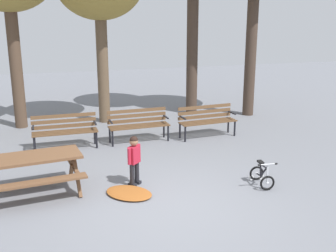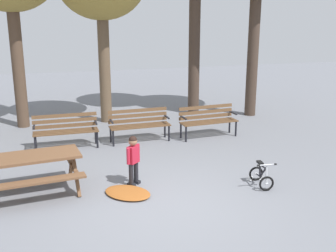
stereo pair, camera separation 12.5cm
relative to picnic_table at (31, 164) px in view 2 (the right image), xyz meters
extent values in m
plane|color=slate|center=(2.26, -1.22, -0.59)|extent=(36.00, 36.00, 0.00)
cube|color=brown|center=(0.00, 0.00, 0.15)|extent=(1.87, 0.95, 0.05)
cube|color=brown|center=(0.06, -0.55, -0.14)|extent=(1.82, 0.44, 0.04)
cube|color=brown|center=(-0.06, 0.55, -0.14)|extent=(1.82, 0.44, 0.04)
cube|color=brown|center=(0.80, -0.16, -0.24)|extent=(0.12, 0.57, 0.76)
cube|color=brown|center=(0.75, 0.33, -0.24)|extent=(0.12, 0.57, 0.76)
cube|color=brown|center=(0.78, 0.09, -0.17)|extent=(0.20, 1.10, 0.04)
cube|color=brown|center=(0.77, 2.77, -0.15)|extent=(1.60, 0.07, 0.03)
cube|color=brown|center=(0.77, 2.65, -0.15)|extent=(1.60, 0.07, 0.03)
cube|color=brown|center=(0.77, 2.53, -0.15)|extent=(1.60, 0.07, 0.03)
cube|color=brown|center=(0.77, 2.41, -0.15)|extent=(1.60, 0.07, 0.03)
cube|color=brown|center=(0.77, 2.81, -0.05)|extent=(1.60, 0.04, 0.09)
cube|color=brown|center=(0.77, 2.81, 0.08)|extent=(1.60, 0.04, 0.09)
cube|color=brown|center=(0.77, 2.81, 0.21)|extent=(1.60, 0.04, 0.09)
cylinder|color=black|center=(1.52, 2.43, -0.37)|extent=(0.05, 0.05, 0.44)
cylinder|color=black|center=(1.52, 2.79, -0.37)|extent=(0.05, 0.05, 0.44)
cube|color=black|center=(1.52, 2.61, 0.03)|extent=(0.04, 0.40, 0.03)
cylinder|color=black|center=(0.02, 2.43, -0.37)|extent=(0.05, 0.05, 0.44)
cylinder|color=black|center=(0.02, 2.79, -0.37)|extent=(0.05, 0.05, 0.44)
cube|color=black|center=(0.02, 2.61, 0.03)|extent=(0.04, 0.40, 0.03)
cube|color=brown|center=(2.67, 2.79, -0.15)|extent=(1.60, 0.11, 0.03)
cube|color=brown|center=(2.67, 2.67, -0.15)|extent=(1.60, 0.11, 0.03)
cube|color=brown|center=(2.67, 2.55, -0.15)|extent=(1.60, 0.11, 0.03)
cube|color=brown|center=(2.68, 2.43, -0.15)|extent=(1.60, 0.11, 0.03)
cube|color=brown|center=(2.67, 2.83, -0.05)|extent=(1.60, 0.09, 0.09)
cube|color=brown|center=(2.67, 2.83, 0.08)|extent=(1.60, 0.09, 0.09)
cube|color=brown|center=(2.67, 2.83, 0.21)|extent=(1.60, 0.09, 0.09)
cylinder|color=black|center=(3.43, 2.47, -0.37)|extent=(0.05, 0.05, 0.44)
cylinder|color=black|center=(3.42, 2.83, -0.37)|extent=(0.05, 0.05, 0.44)
cube|color=black|center=(3.42, 2.65, 0.03)|extent=(0.05, 0.40, 0.03)
cylinder|color=black|center=(1.93, 2.43, -0.37)|extent=(0.05, 0.05, 0.44)
cylinder|color=black|center=(1.92, 2.79, -0.37)|extent=(0.05, 0.05, 0.44)
cube|color=black|center=(1.92, 2.61, 0.03)|extent=(0.05, 0.40, 0.03)
cube|color=brown|center=(4.56, 2.65, -0.15)|extent=(1.60, 0.19, 0.03)
cube|color=brown|center=(4.57, 2.53, -0.15)|extent=(1.60, 0.19, 0.03)
cube|color=brown|center=(4.58, 2.42, -0.15)|extent=(1.60, 0.19, 0.03)
cube|color=brown|center=(4.59, 2.30, -0.15)|extent=(1.60, 0.19, 0.03)
cube|color=brown|center=(4.56, 2.69, -0.05)|extent=(1.60, 0.16, 0.09)
cube|color=brown|center=(4.56, 2.69, 0.08)|extent=(1.60, 0.16, 0.09)
cube|color=brown|center=(4.56, 2.69, 0.21)|extent=(1.60, 0.16, 0.09)
cylinder|color=black|center=(5.33, 2.37, -0.37)|extent=(0.05, 0.05, 0.44)
cylinder|color=black|center=(5.31, 2.73, -0.37)|extent=(0.05, 0.05, 0.44)
cube|color=black|center=(5.32, 2.55, 0.03)|extent=(0.07, 0.40, 0.03)
cylinder|color=black|center=(3.84, 2.26, -0.37)|extent=(0.05, 0.05, 0.44)
cylinder|color=black|center=(3.81, 2.62, -0.37)|extent=(0.05, 0.05, 0.44)
cube|color=black|center=(3.82, 2.44, 0.03)|extent=(0.07, 0.40, 0.03)
cylinder|color=black|center=(1.98, -0.07, -0.36)|extent=(0.09, 0.09, 0.46)
cube|color=black|center=(1.98, -0.07, -0.56)|extent=(0.17, 0.18, 0.06)
cylinder|color=black|center=(1.86, -0.18, -0.36)|extent=(0.09, 0.09, 0.46)
cube|color=black|center=(1.86, -0.18, -0.56)|extent=(0.17, 0.18, 0.06)
cube|color=#B71E33|center=(1.92, -0.13, 0.04)|extent=(0.28, 0.27, 0.34)
sphere|color=#996B4C|center=(1.92, -0.13, 0.31)|extent=(0.17, 0.17, 0.17)
sphere|color=black|center=(1.92, -0.13, 0.34)|extent=(0.16, 0.16, 0.16)
cylinder|color=#B71E33|center=(2.04, -0.02, 0.05)|extent=(0.07, 0.07, 0.32)
cylinder|color=#B71E33|center=(1.80, -0.23, 0.05)|extent=(0.07, 0.07, 0.32)
torus|color=black|center=(4.31, -1.15, -0.44)|extent=(0.30, 0.07, 0.30)
cylinder|color=silver|center=(4.31, -1.15, -0.44)|extent=(0.05, 0.04, 0.04)
torus|color=black|center=(4.36, -0.63, -0.44)|extent=(0.30, 0.07, 0.30)
cylinder|color=silver|center=(4.36, -0.63, -0.44)|extent=(0.05, 0.04, 0.04)
torus|color=white|center=(4.47, -0.64, -0.54)|extent=(0.11, 0.04, 0.11)
torus|color=white|center=(4.25, -0.62, -0.54)|extent=(0.11, 0.04, 0.11)
cylinder|color=black|center=(4.32, -0.97, -0.27)|extent=(0.07, 0.31, 0.32)
cylinder|color=black|center=(4.34, -0.81, -0.29)|extent=(0.04, 0.08, 0.27)
cylinder|color=black|center=(4.35, -0.73, -0.43)|extent=(0.05, 0.20, 0.05)
cylinder|color=silver|center=(4.31, -1.13, -0.28)|extent=(0.04, 0.07, 0.32)
cylinder|color=black|center=(4.33, -0.95, -0.17)|extent=(0.06, 0.32, 0.05)
cube|color=black|center=(4.34, -0.79, -0.14)|extent=(0.11, 0.18, 0.04)
cylinder|color=silver|center=(4.31, -1.11, -0.07)|extent=(0.34, 0.06, 0.02)
cylinder|color=black|center=(4.48, -1.12, -0.07)|extent=(0.05, 0.04, 0.04)
cylinder|color=black|center=(4.14, -1.09, -0.07)|extent=(0.05, 0.04, 0.04)
ellipsoid|color=#9E5623|center=(1.71, -0.55, -0.56)|extent=(1.12, 1.13, 0.07)
cylinder|color=brown|center=(-0.36, 5.10, 1.17)|extent=(0.35, 0.35, 3.52)
cylinder|color=brown|center=(2.13, 5.02, 1.05)|extent=(0.35, 0.35, 3.29)
cylinder|color=#423328|center=(5.12, 5.25, 1.65)|extent=(0.37, 0.37, 4.48)
cylinder|color=#423328|center=(6.86, 4.51, 1.39)|extent=(0.36, 0.36, 3.96)
camera|label=1|loc=(0.28, -7.65, 2.74)|focal=44.35mm
camera|label=2|loc=(0.40, -7.68, 2.74)|focal=44.35mm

